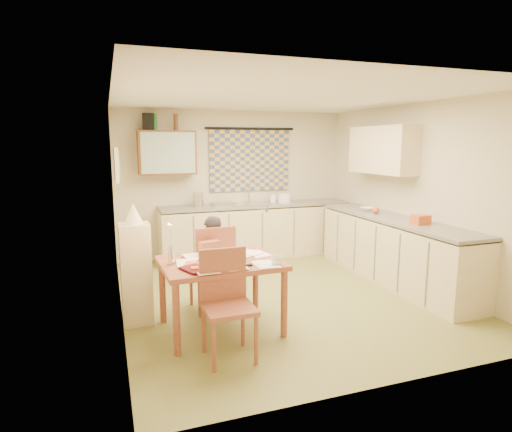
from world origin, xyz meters
name	(u,v)px	position (x,y,z in m)	size (l,w,h in m)	color
floor	(282,295)	(0.00, 0.00, -0.01)	(4.00, 4.50, 0.02)	olive
ceiling	(284,96)	(0.00, 0.00, 2.51)	(4.00, 4.50, 0.02)	white
wall_back	(233,184)	(0.00, 2.26, 1.25)	(4.00, 0.02, 2.50)	beige
wall_front	(398,236)	(0.00, -2.26, 1.25)	(4.00, 0.02, 2.50)	beige
wall_left	(115,207)	(-2.01, 0.00, 1.25)	(0.02, 4.50, 2.50)	beige
wall_right	(415,193)	(2.01, 0.00, 1.25)	(0.02, 4.50, 2.50)	beige
window_blind	(250,161)	(0.30, 2.22, 1.65)	(1.45, 0.03, 1.05)	#394E7B
curtain_rod	(250,129)	(0.30, 2.20, 2.20)	(0.04, 0.04, 1.60)	black
wall_cabinet	(167,153)	(-1.15, 2.08, 1.80)	(0.90, 0.34, 0.70)	#593016
wall_cabinet_glass	(168,153)	(-1.15, 1.91, 1.80)	(0.84, 0.02, 0.64)	#99B2A5
upper_cabinet_right	(382,150)	(1.83, 0.55, 1.85)	(0.34, 1.30, 0.70)	#D1BE8C
framed_print	(116,165)	(-1.97, 0.40, 1.70)	(0.04, 0.50, 0.40)	#F5EBCD
print_canvas	(118,165)	(-1.95, 0.40, 1.70)	(0.01, 0.42, 0.32)	#E8ECCE
counter_back	(256,231)	(0.33, 1.95, 0.45)	(3.30, 0.62, 0.92)	#D1BE8C
counter_right	(393,250)	(1.70, 0.00, 0.45)	(0.62, 2.95, 0.92)	#D1BE8C
stove	(457,276)	(1.70, -1.18, 0.43)	(0.55, 0.55, 0.86)	white
sink	(252,206)	(0.25, 1.95, 0.88)	(0.55, 0.45, 0.10)	silver
tap	(249,195)	(0.24, 2.13, 1.06)	(0.03, 0.03, 0.28)	silver
dish_rack	(222,204)	(-0.28, 1.95, 0.95)	(0.35, 0.30, 0.06)	silver
kettle	(198,200)	(-0.69, 1.95, 1.04)	(0.18, 0.18, 0.24)	silver
mixing_bowl	(284,198)	(0.84, 1.95, 1.00)	(0.24, 0.24, 0.16)	white
soap_bottle	(273,197)	(0.65, 2.00, 1.02)	(0.11, 0.12, 0.20)	white
bowl	(367,209)	(1.70, 0.69, 0.94)	(0.27, 0.27, 0.05)	white
orange_bag	(421,220)	(1.70, -0.51, 0.98)	(0.22, 0.16, 0.12)	#C95723
fruit_orange	(376,210)	(1.65, 0.39, 0.97)	(0.10, 0.10, 0.10)	#C95723
speaker	(148,122)	(-1.42, 2.08, 2.28)	(0.16, 0.20, 0.26)	black
bottle_green	(155,122)	(-1.32, 2.08, 2.28)	(0.07, 0.07, 0.26)	#195926
bottle_brown	(176,122)	(-0.99, 2.08, 2.28)	(0.07, 0.07, 0.26)	#593016
dining_table	(221,295)	(-1.02, -0.76, 0.38)	(1.24, 0.96, 0.75)	brown
chair_far	(212,283)	(-0.98, -0.18, 0.32)	(0.49, 0.49, 1.02)	brown
chair_near	(229,326)	(-1.11, -1.37, 0.31)	(0.45, 0.45, 0.99)	brown
person	(212,264)	(-0.98, -0.21, 0.56)	(0.48, 0.39, 1.13)	black
shelf_stand	(136,274)	(-1.84, -0.29, 0.55)	(0.32, 0.30, 1.11)	#D1BE8C
lampshade	(133,213)	(-1.84, -0.29, 1.22)	(0.20, 0.20, 0.22)	#F5EBCD
letter_rack	(210,248)	(-1.08, -0.53, 0.83)	(0.22, 0.10, 0.16)	brown
mug	(276,261)	(-0.53, -1.10, 0.79)	(0.13, 0.13, 0.09)	white
magazine	(186,271)	(-1.43, -1.05, 0.76)	(0.29, 0.32, 0.03)	maroon
book	(184,266)	(-1.42, -0.85, 0.76)	(0.26, 0.30, 0.02)	#C95723
orange_box	(197,269)	(-1.32, -1.05, 0.77)	(0.12, 0.08, 0.04)	#C95723
eyeglasses	(246,266)	(-0.84, -1.04, 0.76)	(0.13, 0.04, 0.02)	black
candle_holder	(171,256)	(-1.52, -0.73, 0.84)	(0.06, 0.06, 0.18)	silver
candle	(171,235)	(-1.51, -0.70, 1.04)	(0.02, 0.02, 0.22)	white
candle_flame	(169,224)	(-1.53, -0.74, 1.16)	(0.02, 0.02, 0.02)	#FFCC66
papers	(231,260)	(-0.92, -0.81, 0.76)	(1.05, 0.97, 0.02)	white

